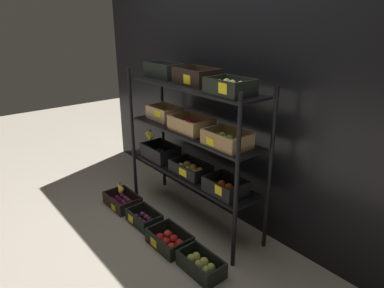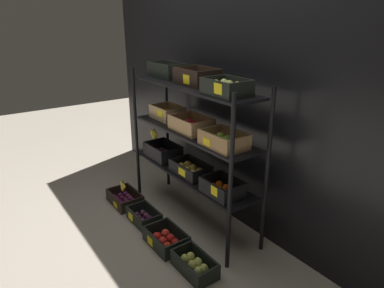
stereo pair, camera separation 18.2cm
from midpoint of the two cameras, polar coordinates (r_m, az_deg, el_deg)
ground_plane at (r=3.26m, az=1.63°, el=-12.18°), size 10.00×10.00×0.00m
storefront_wall at (r=3.04m, az=7.71°, el=10.62°), size 3.81×0.12×2.50m
display_rack at (r=2.89m, az=1.73°, el=2.55°), size 1.55×0.40×1.38m
crate_ground_plum at (r=3.50m, az=-9.72°, el=-9.19°), size 0.37×0.25×0.12m
crate_ground_left_plum at (r=3.19m, az=-6.42°, el=-12.15°), size 0.32×0.22×0.12m
crate_ground_apple_red at (r=2.89m, az=-2.49°, el=-15.79°), size 0.36×0.25×0.13m
crate_ground_pear at (r=2.64m, az=2.52°, el=-19.72°), size 0.36×0.20×0.13m
banana_bunch_loose at (r=3.45m, az=-10.04°, el=-7.14°), size 0.14×0.04×0.13m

